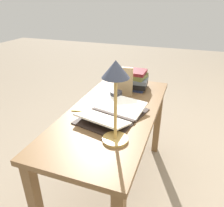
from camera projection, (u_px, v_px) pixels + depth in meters
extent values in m
plane|color=gray|center=(113.00, 187.00, 1.92)|extent=(12.00, 12.00, 0.00)
cube|color=brown|center=(113.00, 112.00, 1.59)|extent=(1.37, 0.61, 0.03)
cube|color=brown|center=(110.00, 113.00, 2.37)|extent=(0.06, 0.06, 0.73)
cube|color=brown|center=(158.00, 121.00, 2.22)|extent=(0.06, 0.06, 0.73)
cube|color=black|center=(113.00, 115.00, 1.49)|extent=(0.10, 0.33, 0.02)
cube|color=black|center=(122.00, 109.00, 1.59)|extent=(0.29, 0.39, 0.01)
cube|color=black|center=(103.00, 124.00, 1.41)|extent=(0.29, 0.39, 0.01)
cube|color=white|center=(121.00, 106.00, 1.57)|extent=(0.27, 0.37, 0.07)
cube|color=white|center=(103.00, 119.00, 1.40)|extent=(0.27, 0.37, 0.07)
cube|color=#1E284C|center=(132.00, 87.00, 1.96)|extent=(0.21, 0.24, 0.02)
cube|color=black|center=(132.00, 83.00, 1.95)|extent=(0.24, 0.28, 0.04)
cube|color=slate|center=(132.00, 79.00, 1.93)|extent=(0.24, 0.29, 0.03)
cube|color=brown|center=(132.00, 75.00, 1.91)|extent=(0.20, 0.26, 0.04)
cube|color=maroon|center=(132.00, 72.00, 1.90)|extent=(0.18, 0.23, 0.03)
cube|color=tan|center=(124.00, 82.00, 1.77)|extent=(0.04, 0.15, 0.24)
cylinder|color=tan|center=(115.00, 139.00, 1.25)|extent=(0.15, 0.15, 0.02)
cylinder|color=tan|center=(115.00, 110.00, 1.16)|extent=(0.02, 0.02, 0.36)
cone|color=#333847|center=(116.00, 69.00, 1.06)|extent=(0.14, 0.14, 0.09)
cylinder|color=#28282D|center=(116.00, 96.00, 1.69)|extent=(0.09, 0.09, 0.08)
torus|color=#28282D|center=(112.00, 94.00, 1.73)|extent=(0.03, 0.05, 0.05)
cylinder|color=gold|center=(81.00, 112.00, 1.55)|extent=(0.03, 0.15, 0.01)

